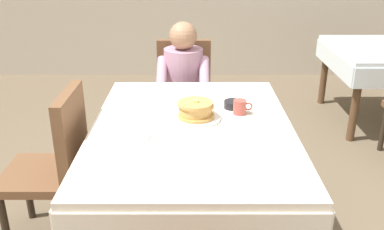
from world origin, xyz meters
name	(u,v)px	position (x,y,z in m)	size (l,w,h in m)	color
dining_table_main	(190,140)	(0.00, 0.00, 0.65)	(1.12, 1.52, 0.74)	silver
chair_diner	(182,91)	(-0.07, 1.17, 0.53)	(0.44, 0.45, 0.93)	brown
diner_person	(181,80)	(-0.07, 1.01, 0.67)	(0.40, 0.43, 1.12)	#B2849E
chair_left_side	(55,159)	(-0.77, 0.00, 0.53)	(0.45, 0.44, 0.93)	brown
plate_breakfast	(194,118)	(0.02, 0.08, 0.75)	(0.28, 0.28, 0.02)	white
breakfast_stack	(194,109)	(0.02, 0.08, 0.80)	(0.21, 0.21, 0.10)	tan
cup_coffee	(238,107)	(0.28, 0.16, 0.78)	(0.11, 0.08, 0.08)	#B24C42
bowl_butter	(231,104)	(0.25, 0.26, 0.76)	(0.11, 0.11, 0.04)	black
fork_left_of_plate	(160,120)	(-0.17, 0.06, 0.74)	(0.18, 0.01, 0.01)	silver
knife_right_of_plate	(228,120)	(0.21, 0.06, 0.74)	(0.20, 0.01, 0.01)	silver
spoon_near_edge	(188,145)	(-0.01, -0.25, 0.74)	(0.15, 0.01, 0.01)	silver
napkin_folded	(133,135)	(-0.30, -0.13, 0.74)	(0.17, 0.12, 0.01)	white
background_table_far	(378,59)	(1.80, 1.80, 0.62)	(0.92, 1.12, 0.74)	silver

